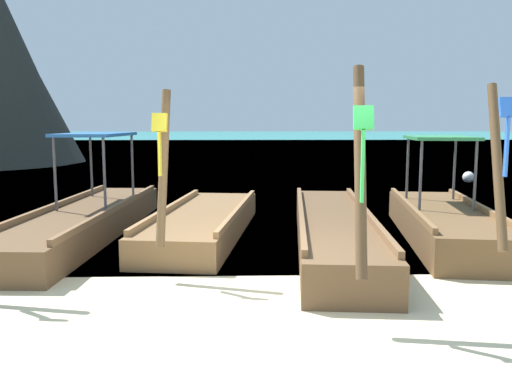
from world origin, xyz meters
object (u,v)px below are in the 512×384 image
Objects in this scene: longtail_boat_turquoise_ribbon at (85,219)px; longtail_boat_blue_ribbon at (444,221)px; mooring_buoy_near at (468,177)px; longtail_boat_green_ribbon at (333,230)px; longtail_boat_yellow_ribbon at (204,222)px.

longtail_boat_turquoise_ribbon is 1.22× the size of longtail_boat_blue_ribbon.
longtail_boat_turquoise_ribbon is 13.90m from mooring_buoy_near.
mooring_buoy_near is (6.43, 9.58, -0.09)m from longtail_boat_green_ribbon.
longtail_boat_green_ribbon is 11.54m from mooring_buoy_near.
longtail_boat_yellow_ribbon is at bearing 173.33° from longtail_boat_blue_ribbon.
longtail_boat_blue_ribbon is 14.48× the size of mooring_buoy_near.
mooring_buoy_near is at bearing 56.16° from longtail_boat_green_ribbon.
longtail_boat_green_ribbon reaches higher than longtail_boat_blue_ribbon.
longtail_boat_green_ribbon is 1.23× the size of longtail_boat_blue_ribbon.
longtail_boat_blue_ribbon reaches higher than mooring_buoy_near.
longtail_boat_yellow_ribbon is 0.97× the size of longtail_boat_blue_ribbon.
longtail_boat_blue_ribbon is at bearing -6.67° from longtail_boat_yellow_ribbon.
longtail_boat_green_ribbon is at bearing -12.48° from longtail_boat_turquoise_ribbon.
longtail_boat_blue_ribbon is at bearing -115.40° from mooring_buoy_near.
longtail_boat_green_ribbon is at bearing -22.77° from longtail_boat_yellow_ribbon.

